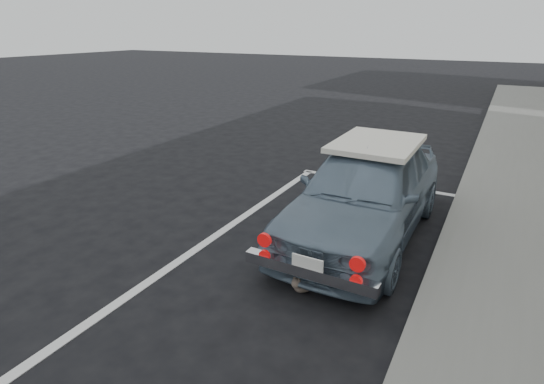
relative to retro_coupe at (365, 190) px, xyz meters
The scene contains 4 objects.
pline_front 2.23m from the retro_coupe, 98.68° to the left, with size 3.00×0.12×0.01m, color silver.
pline_side 2.30m from the retro_coupe, 141.06° to the right, with size 0.12×7.00×0.01m, color silver.
retro_coupe is the anchor object (origin of this frame).
cat 1.72m from the retro_coupe, 94.76° to the right, with size 0.27×0.41×0.23m.
Camera 1 is at (2.24, -0.79, 2.65)m, focal length 28.00 mm.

